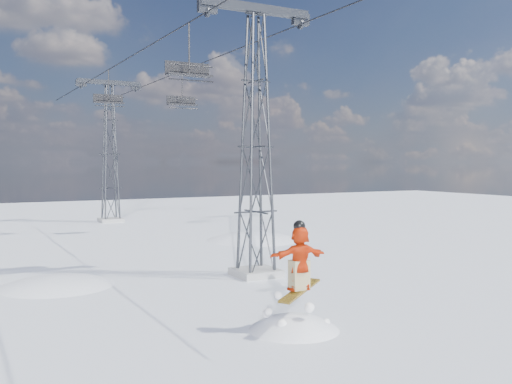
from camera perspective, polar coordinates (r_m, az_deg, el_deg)
ground at (r=17.61m, az=10.31°, el=-13.04°), size 120.00×120.00×0.00m
lift_tower_near at (r=24.09m, az=-0.01°, el=4.46°), size 5.20×1.80×11.43m
lift_tower_far at (r=47.61m, az=-14.39°, el=3.65°), size 5.20×1.80×11.43m
haul_cables at (r=35.16m, az=-9.12°, el=12.78°), size 4.46×51.00×0.06m
snowboarder_jump at (r=17.53m, az=3.81°, el=-18.63°), size 4.40×4.40×7.16m
lift_chair_near at (r=25.33m, az=-6.75°, el=12.00°), size 2.04×0.59×2.53m
lift_chair_mid at (r=38.39m, az=-7.41°, el=8.96°), size 2.01×0.58×2.49m
lift_chair_far at (r=38.76m, az=-14.52°, el=8.94°), size 1.94×0.56×2.40m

